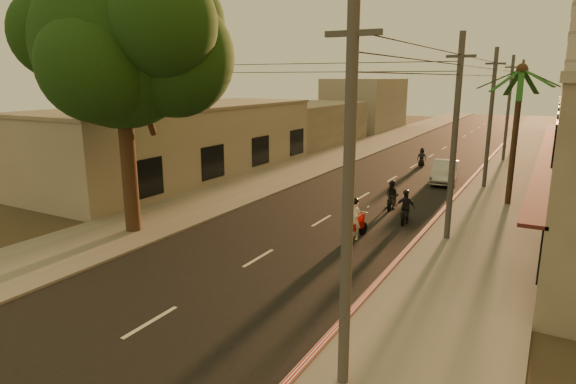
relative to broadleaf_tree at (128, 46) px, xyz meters
name	(u,v)px	position (x,y,z in m)	size (l,w,h in m)	color
ground	(229,276)	(6.61, -2.14, -8.48)	(160.00, 160.00, 0.00)	#383023
road	(392,179)	(6.61, 17.86, -8.47)	(10.00, 140.00, 0.02)	black
sidewalk_right	(505,190)	(14.11, 17.86, -8.42)	(5.00, 140.00, 0.12)	slate
sidewalk_left	(301,169)	(-0.89, 17.86, -8.42)	(5.00, 140.00, 0.12)	slate
curb_stripe	(452,201)	(11.71, 12.86, -8.38)	(0.20, 60.00, 0.20)	red
left_building	(186,140)	(-7.37, 11.86, -5.88)	(8.20, 24.20, 5.20)	gray
broadleaf_tree	(128,46)	(0.00, 0.00, 0.00)	(9.60, 8.70, 12.10)	black
palm_tree	(521,77)	(14.61, 13.86, -1.33)	(5.00, 5.00, 8.20)	black
utility_poles	(493,87)	(12.81, 17.86, -1.94)	(1.20, 48.26, 9.00)	#38383A
filler_left_near	(307,124)	(-7.39, 31.86, -6.28)	(8.00, 14.00, 4.40)	gray
filler_left_far	(365,104)	(-7.39, 49.86, -4.98)	(8.00, 14.00, 7.00)	gray
scooter_red	(355,221)	(9.10, 4.04, -7.62)	(0.91, 1.95, 1.94)	black
scooter_mid_a	(392,196)	(9.05, 9.79, -7.73)	(0.84, 1.69, 1.66)	black
scooter_mid_b	(405,208)	(10.40, 7.63, -7.71)	(1.03, 1.74, 1.71)	black
scooter_far_a	(422,158)	(7.19, 23.85, -7.76)	(0.94, 1.59, 1.58)	black
parked_car	(445,172)	(10.14, 18.47, -7.71)	(2.19, 4.81, 1.53)	#A3A6AB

